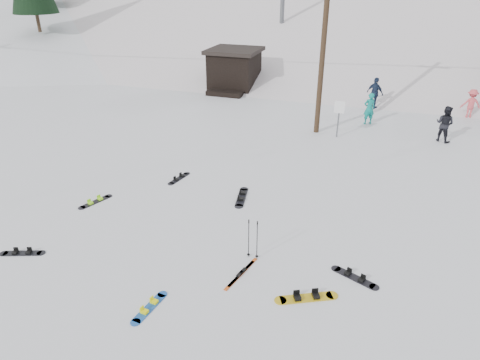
% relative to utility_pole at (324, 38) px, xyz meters
% --- Properties ---
extents(ground, '(200.00, 200.00, 0.00)m').
position_rel_utility_pole_xyz_m(ground, '(-2.00, -14.00, -4.68)').
color(ground, silver).
rests_on(ground, ground).
extents(ski_slope, '(60.00, 85.24, 65.97)m').
position_rel_utility_pole_xyz_m(ski_slope, '(-2.00, 41.00, -16.68)').
color(ski_slope, silver).
rests_on(ski_slope, ground).
extents(ridge_left, '(47.54, 95.03, 58.38)m').
position_rel_utility_pole_xyz_m(ridge_left, '(-38.00, 34.00, -15.68)').
color(ridge_left, silver).
rests_on(ridge_left, ground).
extents(treeline_left, '(20.00, 64.00, 10.00)m').
position_rel_utility_pole_xyz_m(treeline_left, '(-36.00, 26.00, -4.68)').
color(treeline_left, black).
rests_on(treeline_left, ground).
extents(treeline_crest, '(50.00, 6.00, 10.00)m').
position_rel_utility_pole_xyz_m(treeline_crest, '(-2.00, 72.00, -4.68)').
color(treeline_crest, black).
rests_on(treeline_crest, ski_slope).
extents(utility_pole, '(2.00, 0.26, 9.00)m').
position_rel_utility_pole_xyz_m(utility_pole, '(0.00, 0.00, 0.00)').
color(utility_pole, '#3A2819').
rests_on(utility_pole, ground).
extents(trail_sign, '(0.50, 0.09, 1.85)m').
position_rel_utility_pole_xyz_m(trail_sign, '(1.10, -0.42, -3.41)').
color(trail_sign, '#595B60').
rests_on(trail_sign, ground).
extents(lift_hut, '(3.40, 4.10, 2.75)m').
position_rel_utility_pole_xyz_m(lift_hut, '(-7.00, 6.94, -3.32)').
color(lift_hut, black).
rests_on(lift_hut, ground).
extents(hero_snowboard, '(0.39, 1.33, 0.09)m').
position_rel_utility_pole_xyz_m(hero_snowboard, '(-1.67, -14.17, -4.66)').
color(hero_snowboard, blue).
rests_on(hero_snowboard, ground).
extents(hero_skis, '(0.45, 1.59, 0.08)m').
position_rel_utility_pole_xyz_m(hero_skis, '(0.06, -12.16, -4.66)').
color(hero_skis, '#AA4111').
rests_on(hero_skis, ground).
extents(ski_poles, '(0.34, 0.09, 1.25)m').
position_rel_utility_pole_xyz_m(ski_poles, '(0.12, -11.32, -4.04)').
color(ski_poles, black).
rests_on(ski_poles, ground).
extents(board_scatter_a, '(1.28, 0.64, 0.09)m').
position_rel_utility_pole_xyz_m(board_scatter_a, '(-6.38, -13.39, -4.66)').
color(board_scatter_a, black).
rests_on(board_scatter_a, ground).
extents(board_scatter_b, '(0.44, 1.31, 0.09)m').
position_rel_utility_pole_xyz_m(board_scatter_b, '(-4.24, -7.32, -4.66)').
color(board_scatter_b, black).
rests_on(board_scatter_b, ground).
extents(board_scatter_c, '(0.64, 1.31, 0.10)m').
position_rel_utility_pole_xyz_m(board_scatter_c, '(-6.25, -10.04, -4.66)').
color(board_scatter_c, black).
rests_on(board_scatter_c, ground).
extents(board_scatter_d, '(1.33, 0.73, 0.10)m').
position_rel_utility_pole_xyz_m(board_scatter_d, '(3.04, -11.31, -4.66)').
color(board_scatter_d, black).
rests_on(board_scatter_d, ground).
extents(board_scatter_e, '(1.52, 0.93, 0.12)m').
position_rel_utility_pole_xyz_m(board_scatter_e, '(1.96, -12.54, -4.65)').
color(board_scatter_e, gold).
rests_on(board_scatter_e, ground).
extents(board_scatter_f, '(0.55, 1.63, 0.12)m').
position_rel_utility_pole_xyz_m(board_scatter_f, '(-1.35, -8.00, -4.65)').
color(board_scatter_f, black).
rests_on(board_scatter_f, ground).
extents(skier_teal, '(0.74, 0.66, 1.70)m').
position_rel_utility_pole_xyz_m(skier_teal, '(2.40, 2.22, -3.83)').
color(skier_teal, '#0C7D74').
rests_on(skier_teal, ground).
extents(skier_dark, '(1.07, 1.00, 1.76)m').
position_rel_utility_pole_xyz_m(skier_dark, '(6.02, 0.70, -3.80)').
color(skier_dark, black).
rests_on(skier_dark, ground).
extents(skier_pink, '(1.12, 0.77, 1.60)m').
position_rel_utility_pole_xyz_m(skier_pink, '(7.73, 5.25, -3.88)').
color(skier_pink, '#D54B52').
rests_on(skier_pink, ground).
extents(skier_navy, '(1.17, 0.96, 1.86)m').
position_rel_utility_pole_xyz_m(skier_navy, '(2.52, 5.28, -3.75)').
color(skier_navy, '#18243D').
rests_on(skier_navy, ground).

